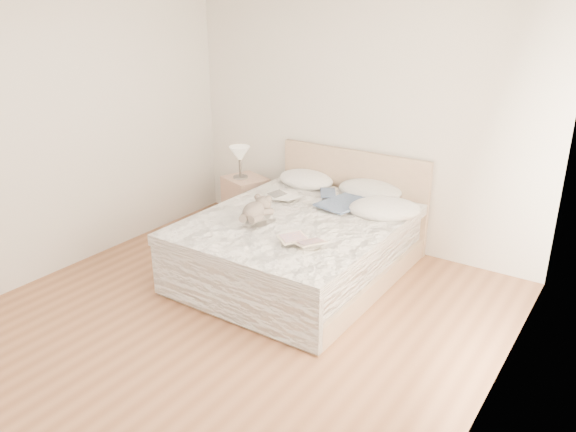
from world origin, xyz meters
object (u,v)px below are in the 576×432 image
object	(u,v)px
childrens_book	(302,241)
photo_book	(284,197)
bed	(302,244)
table_lamp	(240,156)
nightstand	(246,201)
teddy_bear	(254,218)

from	to	relation	value
childrens_book	photo_book	bearing A→B (deg)	160.81
bed	table_lamp	size ratio (longest dim) A/B	5.85
bed	nightstand	world-z (taller)	bed
nightstand	teddy_bear	bearing A→B (deg)	-49.02
photo_book	teddy_bear	size ratio (longest dim) A/B	0.92
photo_book	childrens_book	world-z (taller)	same
photo_book	table_lamp	bearing A→B (deg)	164.53
bed	photo_book	bearing A→B (deg)	146.72
nightstand	table_lamp	bearing A→B (deg)	-137.87
table_lamp	childrens_book	xyz separation A→B (m)	(1.62, -1.24, -0.19)
nightstand	photo_book	world-z (taller)	photo_book
nightstand	photo_book	bearing A→B (deg)	-28.64
photo_book	teddy_bear	distance (m)	0.68
table_lamp	teddy_bear	xyz separation A→B (m)	(1.02, -1.09, -0.17)
bed	childrens_book	world-z (taller)	bed
table_lamp	childrens_book	bearing A→B (deg)	-37.47
bed	photo_book	xyz separation A→B (m)	(-0.38, 0.25, 0.32)
table_lamp	teddy_bear	world-z (taller)	table_lamp
nightstand	table_lamp	size ratio (longest dim) A/B	1.53
teddy_bear	table_lamp	bearing A→B (deg)	119.48
nightstand	childrens_book	size ratio (longest dim) A/B	1.62
nightstand	teddy_bear	xyz separation A→B (m)	(0.98, -1.13, 0.37)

